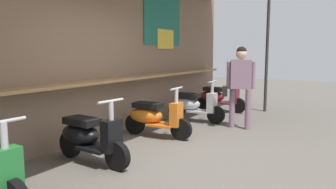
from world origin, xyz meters
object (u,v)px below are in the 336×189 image
(scooter_black, at_px, (88,136))
(scooter_maroon, at_px, (218,97))
(scooter_orange, at_px, (153,117))
(scooter_silver, at_px, (193,105))
(shopper_with_handbag, at_px, (240,79))

(scooter_black, relative_size, scooter_maroon, 1.00)
(scooter_black, relative_size, scooter_orange, 1.00)
(scooter_silver, bearing_deg, scooter_black, -92.43)
(scooter_black, distance_m, scooter_maroon, 4.88)
(scooter_orange, relative_size, shopper_with_handbag, 0.82)
(scooter_orange, relative_size, scooter_maroon, 1.00)
(shopper_with_handbag, bearing_deg, scooter_black, -42.52)
(scooter_orange, bearing_deg, scooter_maroon, 85.51)
(scooter_orange, height_order, scooter_maroon, same)
(scooter_maroon, bearing_deg, scooter_black, -89.35)
(scooter_black, height_order, shopper_with_handbag, shopper_with_handbag)
(scooter_silver, bearing_deg, scooter_orange, -92.43)
(scooter_silver, height_order, shopper_with_handbag, shopper_with_handbag)
(scooter_silver, relative_size, scooter_maroon, 1.00)
(scooter_orange, xyz_separation_m, scooter_maroon, (3.17, 0.00, 0.00))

